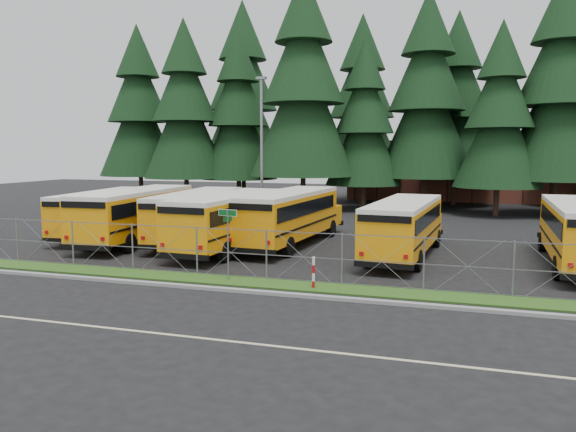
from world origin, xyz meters
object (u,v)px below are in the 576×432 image
object	(u,v)px
bus_1	(139,216)
bus_4	(290,218)
bus_6	(405,229)
light_standard	(262,144)
bus_3	(233,222)
bus_2	(200,217)
striped_bollard	(313,273)
bus_0	(109,214)
street_sign	(228,229)

from	to	relation	value
bus_1	bus_4	bearing A→B (deg)	6.65
bus_6	light_standard	xyz separation A→B (m)	(-11.16, 10.90, 4.15)
bus_3	bus_6	world-z (taller)	bus_3
bus_2	bus_6	xyz separation A→B (m)	(11.24, -1.06, -0.04)
bus_6	striped_bollard	bearing A→B (deg)	-104.99
bus_3	bus_4	xyz separation A→B (m)	(2.46, 2.07, 0.02)
bus_4	bus_1	bearing A→B (deg)	-165.58
bus_6	bus_2	bearing A→B (deg)	179.11
bus_6	bus_0	bearing A→B (deg)	-179.83
bus_1	light_standard	size ratio (longest dim) A/B	1.10
bus_0	bus_1	xyz separation A→B (m)	(2.80, -1.20, 0.12)
bus_4	striped_bollard	size ratio (longest dim) A/B	9.23
bus_3	bus_6	size ratio (longest dim) A/B	1.06
bus_0	striped_bollard	xyz separation A→B (m)	(14.68, -8.58, -0.74)
street_sign	light_standard	world-z (taller)	light_standard
street_sign	light_standard	distance (m)	18.98
bus_6	striped_bollard	xyz separation A→B (m)	(-2.57, -7.27, -0.76)
bus_3	light_standard	distance (m)	12.37
bus_1	street_sign	xyz separation A→B (m)	(8.41, -7.17, 0.58)
street_sign	bus_6	bearing A→B (deg)	49.41
bus_1	bus_6	xyz separation A→B (m)	(14.45, -0.12, -0.10)
bus_3	light_standard	bearing A→B (deg)	105.46
bus_0	light_standard	distance (m)	12.10
bus_1	bus_6	world-z (taller)	bus_1
bus_3	striped_bollard	world-z (taller)	bus_3
light_standard	street_sign	bearing A→B (deg)	-74.10
bus_3	bus_4	world-z (taller)	bus_4
bus_1	bus_3	size ratio (longest dim) A/B	1.02
bus_0	bus_6	distance (m)	17.30
light_standard	bus_6	bearing A→B (deg)	-44.33
bus_3	street_sign	size ratio (longest dim) A/B	3.89
bus_2	bus_6	bearing A→B (deg)	-10.22
bus_2	bus_4	bearing A→B (deg)	0.82
bus_4	bus_0	bearing A→B (deg)	-174.18
light_standard	bus_4	bearing A→B (deg)	-61.85
bus_0	bus_2	bearing A→B (deg)	-8.81
bus_0	bus_4	distance (m)	11.09
bus_2	light_standard	distance (m)	10.66
street_sign	bus_4	bearing A→B (deg)	90.79
bus_4	bus_3	bearing A→B (deg)	-135.43
bus_3	light_standard	size ratio (longest dim) A/B	1.08
bus_0	light_standard	world-z (taller)	light_standard
bus_3	striped_bollard	xyz separation A→B (m)	(6.05, -6.77, -0.83)
bus_2	light_standard	size ratio (longest dim) A/B	1.05
bus_3	bus_6	distance (m)	8.64
bus_0	street_sign	size ratio (longest dim) A/B	3.64
bus_0	light_standard	bearing A→B (deg)	51.10
bus_1	bus_6	bearing A→B (deg)	-3.72
bus_1	striped_bollard	world-z (taller)	bus_1
bus_3	striped_bollard	distance (m)	9.11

